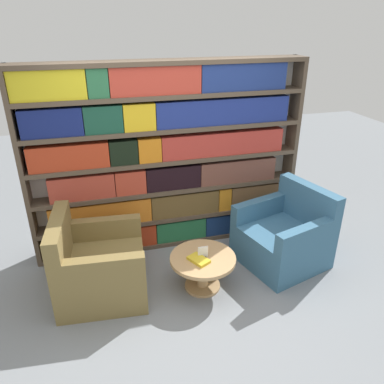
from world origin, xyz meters
TOP-DOWN VIEW (x-y plane):
  - ground_plane at (0.00, 0.00)m, footprint 14.00×14.00m
  - bookshelf at (-0.03, 1.24)m, footprint 3.28×0.30m
  - armchair_left at (-0.95, 0.43)m, footprint 0.96×0.95m
  - armchair_right at (1.21, 0.44)m, footprint 1.08×1.08m
  - coffee_table at (0.13, 0.22)m, footprint 0.70×0.70m
  - table_sign at (0.13, 0.22)m, footprint 0.11×0.06m
  - stray_book at (0.07, 0.17)m, footprint 0.23×0.26m

SIDE VIEW (x-z plane):
  - ground_plane at x=0.00m, z-range 0.00..0.00m
  - coffee_table at x=0.13m, z-range 0.08..0.47m
  - armchair_left at x=-0.95m, z-range -0.14..0.77m
  - armchair_right at x=1.21m, z-range -0.14..0.77m
  - stray_book at x=0.07m, z-range 0.39..0.42m
  - table_sign at x=0.13m, z-range 0.38..0.51m
  - bookshelf at x=-0.03m, z-range 0.00..2.27m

